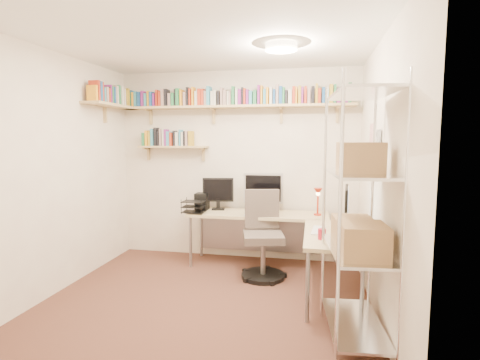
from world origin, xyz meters
TOP-DOWN VIEW (x-y plane):
  - ground at (0.00, 0.00)m, footprint 3.20×3.20m
  - room_shell at (0.00, 0.00)m, footprint 3.24×3.04m
  - wall_shelves at (-0.42, 1.30)m, footprint 3.12×1.09m
  - corner_desk at (0.48, 0.96)m, footprint 2.08×1.72m
  - office_chair at (0.46, 0.81)m, footprint 0.54×0.54m
  - wire_rack at (1.36, -0.51)m, footprint 0.51×0.92m

SIDE VIEW (x-z plane):
  - ground at x=0.00m, z-range 0.00..0.00m
  - office_chair at x=0.46m, z-range -0.08..0.93m
  - corner_desk at x=0.48m, z-range 0.08..1.25m
  - wire_rack at x=1.36m, z-range 0.03..2.08m
  - room_shell at x=0.00m, z-range 0.29..2.81m
  - wall_shelves at x=-0.42m, z-range 1.63..2.42m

